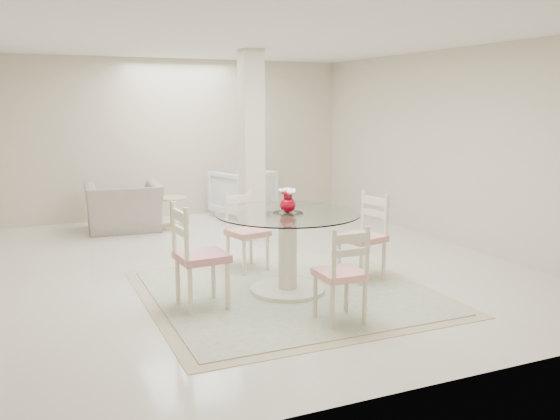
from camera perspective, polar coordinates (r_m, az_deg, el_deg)
name	(u,v)px	position (r m, az deg, el deg)	size (l,w,h in m)	color
ground	(252,264)	(7.37, -2.71, -5.18)	(7.00, 7.00, 0.00)	silver
room_shell	(251,112)	(7.10, -2.84, 9.40)	(6.02, 7.02, 2.71)	beige
column	(252,146)	(8.52, -2.75, 6.15)	(0.30, 0.30, 2.70)	beige
area_rug	(288,292)	(6.28, 0.73, -7.89)	(2.91, 2.91, 0.02)	tan
dining_table	(288,252)	(6.15, 0.74, -4.09)	(1.49, 1.49, 0.86)	beige
red_vase	(288,200)	(6.04, 0.76, 0.93)	(0.19, 0.18, 0.25)	#AD0518
dining_chair_east	(366,230)	(6.68, 8.31, -1.91)	(0.52, 0.52, 1.07)	beige
dining_chair_north	(244,225)	(7.00, -3.46, -1.47)	(0.50, 0.50, 1.02)	#F7E8CB
dining_chair_west	(194,249)	(5.69, -8.27, -3.70)	(0.49, 0.49, 1.14)	#F2EAC6
dining_chair_south	(344,268)	(5.30, 6.16, -5.53)	(0.40, 0.40, 1.00)	beige
recliner_taupe	(124,207)	(9.48, -14.79, 0.27)	(1.13, 0.99, 0.73)	#9F9383
armchair_white	(243,193)	(10.35, -3.62, 1.66)	(0.88, 0.90, 0.82)	white
side_table	(172,214)	(9.52, -10.32, -0.37)	(0.48, 0.48, 0.50)	#CCB87D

